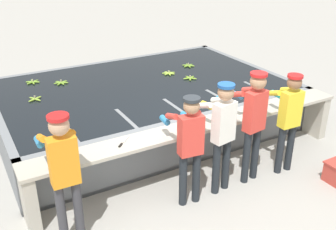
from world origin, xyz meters
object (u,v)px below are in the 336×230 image
object	(u,v)px
worker_2	(222,128)
banana_bunch_floating_2	(35,99)
banana_bunch_floating_3	(33,82)
worker_0	(64,167)
banana_bunch_floating_0	(190,78)
banana_bunch_floating_4	(188,66)
worker_1	(189,141)
worker_4	(288,114)
knife_0	(122,143)
worker_3	(253,117)
banana_bunch_floating_5	(61,83)
knife_1	(217,119)
banana_bunch_floating_1	(169,73)

from	to	relation	value
worker_2	banana_bunch_floating_2	size ratio (longest dim) A/B	6.31
banana_bunch_floating_2	banana_bunch_floating_3	world-z (taller)	same
worker_0	banana_bunch_floating_3	size ratio (longest dim) A/B	6.05
banana_bunch_floating_0	banana_bunch_floating_4	distance (m)	0.81
worker_1	banana_bunch_floating_0	bearing A→B (deg)	57.32
worker_4	banana_bunch_floating_2	xyz separation A→B (m)	(-3.13, 2.80, -0.12)
worker_1	worker_4	size ratio (longest dim) A/B	0.99
banana_bunch_floating_0	knife_0	world-z (taller)	banana_bunch_floating_0
worker_3	banana_bunch_floating_2	xyz separation A→B (m)	(-2.49, 2.73, -0.20)
banana_bunch_floating_2	banana_bunch_floating_4	world-z (taller)	same
worker_1	banana_bunch_floating_5	world-z (taller)	worker_1
banana_bunch_floating_0	worker_2	bearing A→B (deg)	-112.59
knife_0	knife_1	world-z (taller)	same
banana_bunch_floating_5	banana_bunch_floating_2	bearing A→B (deg)	-136.26
worker_0	banana_bunch_floating_5	distance (m)	3.42
worker_1	knife_1	distance (m)	1.02
worker_3	banana_bunch_floating_5	world-z (taller)	worker_3
worker_0	banana_bunch_floating_2	xyz separation A→B (m)	(0.25, 2.70, -0.19)
worker_4	banana_bunch_floating_5	size ratio (longest dim) A/B	5.74
worker_1	worker_2	distance (m)	0.54
banana_bunch_floating_5	worker_2	bearing A→B (deg)	-68.42
banana_bunch_floating_5	worker_0	bearing A→B (deg)	-104.84
knife_1	banana_bunch_floating_0	bearing A→B (deg)	69.80
banana_bunch_floating_2	banana_bunch_floating_4	size ratio (longest dim) A/B	0.94
knife_0	banana_bunch_floating_4	bearing A→B (deg)	43.35
worker_1	knife_1	world-z (taller)	worker_1
worker_0	banana_bunch_floating_0	xyz separation A→B (m)	(3.16, 2.30, -0.19)
worker_0	knife_1	world-z (taller)	worker_0
worker_0	banana_bunch_floating_4	bearing A→B (deg)	40.10
worker_3	knife_0	xyz separation A→B (m)	(-1.80, 0.56, -0.21)
worker_0	worker_2	bearing A→B (deg)	-0.85
banana_bunch_floating_3	banana_bunch_floating_4	xyz separation A→B (m)	(3.16, -0.60, 0.00)
banana_bunch_floating_1	banana_bunch_floating_5	size ratio (longest dim) A/B	1.00
worker_2	knife_1	world-z (taller)	worker_2
banana_bunch_floating_0	knife_1	bearing A→B (deg)	-110.20
banana_bunch_floating_1	knife_1	distance (m)	2.31
banana_bunch_floating_2	banana_bunch_floating_0	bearing A→B (deg)	-7.92
banana_bunch_floating_1	banana_bunch_floating_3	world-z (taller)	same
worker_3	banana_bunch_floating_5	size ratio (longest dim) A/B	6.14
knife_0	banana_bunch_floating_5	bearing A→B (deg)	91.39
banana_bunch_floating_3	banana_bunch_floating_4	world-z (taller)	same
worker_4	banana_bunch_floating_4	distance (m)	3.11
banana_bunch_floating_1	knife_0	distance (m)	3.00
knife_0	knife_1	xyz separation A→B (m)	(1.56, -0.03, 0.00)
banana_bunch_floating_4	banana_bunch_floating_5	size ratio (longest dim) A/B	1.00
knife_0	worker_4	bearing A→B (deg)	-14.41
worker_4	banana_bunch_floating_5	bearing A→B (deg)	126.40
knife_1	worker_4	bearing A→B (deg)	-34.23
banana_bunch_floating_3	knife_0	distance (m)	3.12
banana_bunch_floating_1	banana_bunch_floating_3	xyz separation A→B (m)	(-2.54, 0.84, 0.00)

